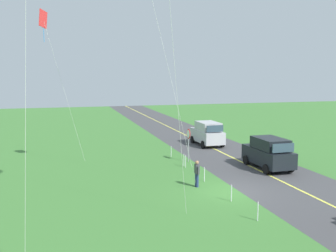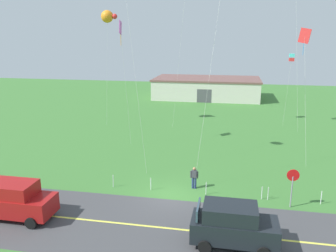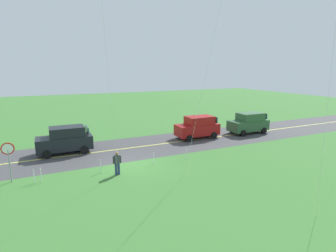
{
  "view_description": "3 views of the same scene",
  "coord_description": "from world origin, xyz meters",
  "px_view_note": "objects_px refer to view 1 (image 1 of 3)",
  "views": [
    {
      "loc": [
        -19.11,
        9.22,
        6.7
      ],
      "look_at": [
        -1.46,
        4.16,
        4.16
      ],
      "focal_mm": 40.0,
      "sensor_mm": 36.0,
      "label": 1
    },
    {
      "loc": [
        3.75,
        -20.92,
        10.47
      ],
      "look_at": [
        -0.81,
        2.93,
        4.14
      ],
      "focal_mm": 36.56,
      "sensor_mm": 36.0,
      "label": 2
    },
    {
      "loc": [
        5.33,
        18.16,
        6.95
      ],
      "look_at": [
        -1.78,
        2.86,
        3.31
      ],
      "focal_mm": 28.4,
      "sensor_mm": 36.0,
      "label": 3
    }
  ],
  "objects_px": {
    "kite_purple_back": "(44,22)",
    "car_suv_foreground": "(269,153)",
    "person_adult_near": "(197,173)",
    "stop_sign": "(188,139)",
    "car_parked_east_near": "(207,133)"
  },
  "relations": [
    {
      "from": "kite_purple_back",
      "to": "car_suv_foreground",
      "type": "bearing_deg",
      "value": -109.59
    },
    {
      "from": "person_adult_near",
      "to": "kite_purple_back",
      "type": "xyz_separation_m",
      "value": [
        8.1,
        8.62,
        9.5
      ]
    },
    {
      "from": "car_suv_foreground",
      "to": "person_adult_near",
      "type": "distance_m",
      "value": 7.02
    },
    {
      "from": "car_suv_foreground",
      "to": "stop_sign",
      "type": "xyz_separation_m",
      "value": [
        3.59,
        4.81,
        0.65
      ]
    },
    {
      "from": "car_suv_foreground",
      "to": "car_parked_east_near",
      "type": "height_order",
      "value": "same"
    },
    {
      "from": "car_parked_east_near",
      "to": "kite_purple_back",
      "type": "distance_m",
      "value": 17.46
    },
    {
      "from": "car_suv_foreground",
      "to": "stop_sign",
      "type": "relative_size",
      "value": 1.72
    },
    {
      "from": "car_suv_foreground",
      "to": "person_adult_near",
      "type": "relative_size",
      "value": 2.75
    },
    {
      "from": "car_suv_foreground",
      "to": "stop_sign",
      "type": "height_order",
      "value": "stop_sign"
    },
    {
      "from": "person_adult_near",
      "to": "kite_purple_back",
      "type": "height_order",
      "value": "kite_purple_back"
    },
    {
      "from": "car_parked_east_near",
      "to": "stop_sign",
      "type": "height_order",
      "value": "stop_sign"
    },
    {
      "from": "kite_purple_back",
      "to": "stop_sign",
      "type": "bearing_deg",
      "value": -99.79
    },
    {
      "from": "car_suv_foreground",
      "to": "kite_purple_back",
      "type": "relative_size",
      "value": 0.39
    },
    {
      "from": "car_suv_foreground",
      "to": "person_adult_near",
      "type": "height_order",
      "value": "car_suv_foreground"
    },
    {
      "from": "car_parked_east_near",
      "to": "stop_sign",
      "type": "relative_size",
      "value": 1.72
    }
  ]
}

